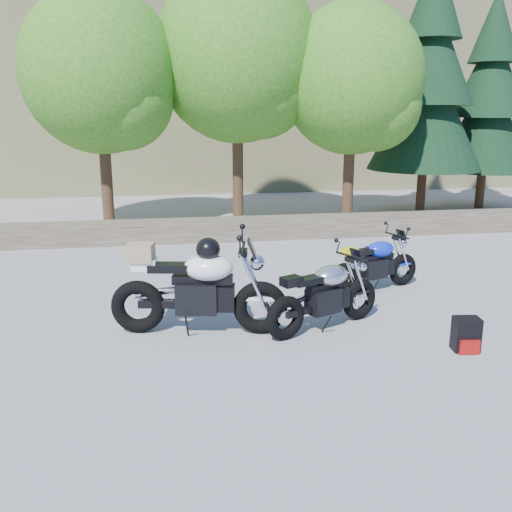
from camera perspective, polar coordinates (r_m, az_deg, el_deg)
The scene contains 12 objects.
ground at distance 7.82m, azimuth -0.27°, elevation -7.18°, with size 90.00×90.00×0.00m, color gray.
stone_wall at distance 13.00m, azimuth -4.07°, elevation 2.65°, with size 22.00×0.55×0.50m, color #45392E.
hillside at distance 35.73m, azimuth -2.74°, elevation 21.70°, with size 80.00×30.00×15.00m, color #64643E.
tree_decid_left at distance 14.40m, azimuth -14.92°, elevation 16.89°, with size 3.67×3.67×5.62m.
tree_decid_mid at distance 14.91m, azimuth -1.44°, elevation 18.79°, with size 4.08×4.08×6.24m.
tree_decid_right at distance 14.95m, azimuth 10.06°, elevation 16.50°, with size 3.54×3.54×5.41m.
conifer_near at distance 17.07m, azimuth 16.91°, elevation 16.43°, with size 3.17×3.17×7.06m.
conifer_far at distance 18.62m, azimuth 22.28°, elevation 14.50°, with size 2.82×2.82×6.27m.
silver_bike at distance 7.70m, azimuth 6.92°, elevation -3.97°, with size 1.78×0.96×0.96m.
white_bike at distance 7.48m, azimuth -5.86°, elevation -3.11°, with size 2.33×0.78×1.29m.
blue_bike at distance 9.49m, azimuth 11.83°, elevation -0.85°, with size 1.72×0.77×0.89m.
backpack at distance 7.49m, azimuth 20.28°, elevation -7.42°, with size 0.34×0.30×0.42m.
Camera 1 is at (-1.14, -7.19, 2.86)m, focal length 40.00 mm.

